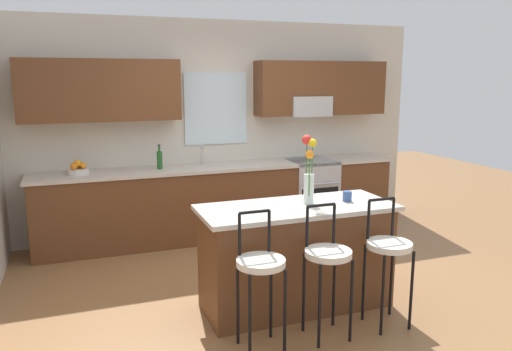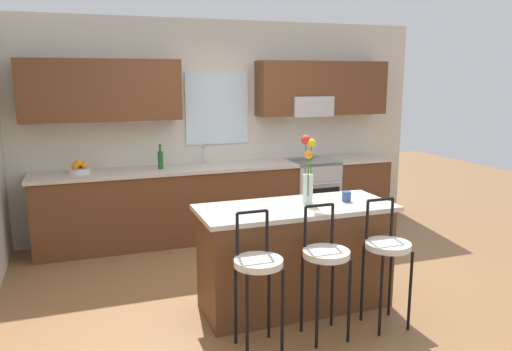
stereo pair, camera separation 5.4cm
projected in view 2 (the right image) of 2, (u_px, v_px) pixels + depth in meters
The scene contains 13 objects.
ground_plane at pixel (274, 287), 4.87m from camera, with size 14.00×14.00×0.00m, color olive.
back_wall_assembly at pixel (219, 116), 6.42m from camera, with size 5.60×0.50×2.70m.
counter_run at pixel (224, 200), 6.35m from camera, with size 4.56×0.64×0.92m.
sink_faucet at pixel (203, 153), 6.29m from camera, with size 0.02×0.13×0.23m.
oven_range at pixel (311, 194), 6.73m from camera, with size 0.60×0.64×0.92m.
kitchen_island at pixel (295, 256), 4.39m from camera, with size 1.70×0.71×0.92m.
bar_stool_near at pixel (258, 269), 3.65m from camera, with size 0.36×0.36×1.04m.
bar_stool_middle at pixel (326, 259), 3.84m from camera, with size 0.36×0.36×1.04m.
bar_stool_far at pixel (387, 251), 4.02m from camera, with size 0.36×0.36×1.04m.
flower_vase at pixel (308, 172), 4.32m from camera, with size 0.12×0.16×0.60m.
mug_ceramic at pixel (346, 196), 4.44m from camera, with size 0.08×0.08×0.09m, color #33518C.
fruit_bowl_oranges at pixel (79, 169), 5.69m from camera, with size 0.24×0.24×0.16m.
bottle_olive_oil at pixel (161, 159), 5.98m from camera, with size 0.06×0.06×0.29m.
Camera 2 is at (-1.70, -4.24, 2.02)m, focal length 35.27 mm.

